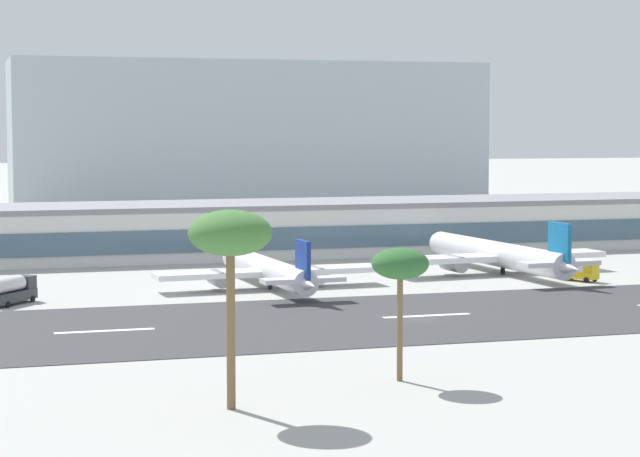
{
  "coord_description": "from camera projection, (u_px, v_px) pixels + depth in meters",
  "views": [
    {
      "loc": [
        -56.22,
        -144.98,
        24.69
      ],
      "look_at": [
        -0.32,
        42.63,
        8.22
      ],
      "focal_mm": 68.52,
      "sensor_mm": 36.0,
      "label": 1
    }
  ],
  "objects": [
    {
      "name": "ground_plane",
      "position": [
        417.0,
        319.0,
        156.52
      ],
      "size": [
        1400.0,
        1400.0,
        0.0
      ],
      "primitive_type": "plane",
      "color": "#A8A8A3"
    },
    {
      "name": "runway_strip",
      "position": [
        412.0,
        317.0,
        158.12
      ],
      "size": [
        800.0,
        39.55,
        0.08
      ],
      "primitive_type": "cube",
      "color": "#38383A",
      "rests_on": "ground_plane"
    },
    {
      "name": "runway_centreline_dash_3",
      "position": [
        105.0,
        331.0,
        146.84
      ],
      "size": [
        12.0,
        1.2,
        0.01
      ],
      "primitive_type": "cube",
      "color": "white",
      "rests_on": "runway_strip"
    },
    {
      "name": "runway_centreline_dash_4",
      "position": [
        427.0,
        316.0,
        158.68
      ],
      "size": [
        12.0,
        1.2,
        0.01
      ],
      "primitive_type": "cube",
      "color": "white",
      "rests_on": "runway_strip"
    },
    {
      "name": "terminal_building",
      "position": [
        308.0,
        227.0,
        237.0
      ],
      "size": [
        210.12,
        23.84,
        10.15
      ],
      "color": "silver",
      "rests_on": "ground_plane"
    },
    {
      "name": "distant_hotel_block",
      "position": [
        250.0,
        138.0,
        346.25
      ],
      "size": [
        132.56,
        34.03,
        42.64
      ],
      "primitive_type": "cube",
      "color": "#A8B2BC",
      "rests_on": "ground_plane"
    },
    {
      "name": "airliner_navy_tail_gate_0",
      "position": [
        270.0,
        271.0,
        184.86
      ],
      "size": [
        35.21,
        42.23,
        8.81
      ],
      "rotation": [
        0.0,
        0.0,
        1.63
      ],
      "color": "white",
      "rests_on": "ground_plane"
    },
    {
      "name": "airliner_blue_tail_gate_1",
      "position": [
        502.0,
        255.0,
        203.56
      ],
      "size": [
        38.6,
        47.53,
        9.92
      ],
      "rotation": [
        0.0,
        0.0,
        1.66
      ],
      "color": "silver",
      "rests_on": "ground_plane"
    },
    {
      "name": "service_fuel_truck_0",
      "position": [
        12.0,
        290.0,
        169.06
      ],
      "size": [
        7.21,
        8.34,
        3.95
      ],
      "rotation": [
        0.0,
        0.0,
        0.92
      ],
      "color": "#2D3338",
      "rests_on": "ground_plane"
    },
    {
      "name": "service_box_truck_1",
      "position": [
        579.0,
        270.0,
        194.5
      ],
      "size": [
        4.95,
        6.42,
        3.25
      ],
      "rotation": [
        0.0,
        0.0,
        5.21
      ],
      "color": "gold",
      "rests_on": "ground_plane"
    },
    {
      "name": "palm_tree_0",
      "position": [
        230.0,
        237.0,
        105.37
      ],
      "size": [
        7.3,
        7.3,
        17.49
      ],
      "color": "brown",
      "rests_on": "ground_plane"
    },
    {
      "name": "palm_tree_1",
      "position": [
        400.0,
        266.0,
        117.53
      ],
      "size": [
        5.57,
        5.57,
        13.0
      ],
      "color": "brown",
      "rests_on": "ground_plane"
    }
  ]
}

